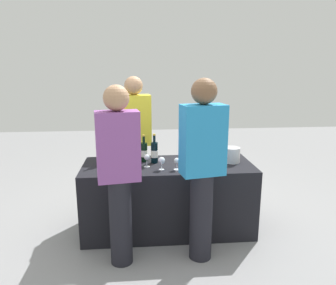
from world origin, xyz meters
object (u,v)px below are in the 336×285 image
wine_glass_0 (123,160)px  guest_1 (202,164)px  wine_bottle_6 (215,152)px  guest_0 (119,170)px  wine_glass_1 (147,158)px  wine_glass_4 (213,159)px  wine_bottle_1 (116,151)px  server_pouring (135,138)px  ice_bucket (232,155)px  wine_bottle_3 (144,152)px  wine_bottle_0 (104,154)px  wine_bottle_4 (154,152)px  wine_glass_3 (177,161)px  wine_glass_2 (162,161)px  wine_bottle_7 (220,149)px  wine_bottle_2 (125,153)px  wine_bottle_5 (193,150)px

wine_glass_0 → guest_1: (0.75, -0.47, 0.08)m
wine_bottle_6 → guest_1: guest_1 is taller
guest_0 → wine_glass_1: bearing=55.3°
wine_glass_1 → guest_0: guest_0 is taller
wine_glass_4 → wine_bottle_1: bearing=160.7°
wine_bottle_1 → server_pouring: (0.21, 0.47, 0.04)m
guest_1 → ice_bucket: bearing=42.5°
wine_bottle_3 → guest_1: 0.91m
wine_bottle_1 → wine_glass_4: wine_bottle_1 is taller
wine_bottle_0 → wine_bottle_4: bearing=1.0°
wine_bottle_4 → wine_glass_3: size_ratio=2.57×
wine_glass_4 → server_pouring: size_ratio=0.08×
wine_bottle_4 → wine_glass_0: 0.40m
wine_bottle_6 → wine_glass_2: 0.69m
wine_bottle_6 → wine_bottle_7: 0.13m
wine_bottle_2 → wine_glass_0: 0.22m
wine_glass_0 → wine_glass_4: (0.96, -0.04, 0.00)m
wine_bottle_0 → guest_0: size_ratio=0.19×
wine_glass_4 → guest_0: 1.07m
wine_bottle_0 → wine_bottle_4: 0.56m
wine_bottle_1 → wine_bottle_7: 1.22m
ice_bucket → guest_0: size_ratio=0.11×
wine_bottle_0 → server_pouring: server_pouring is taller
wine_bottle_1 → wine_bottle_4: size_ratio=0.97×
wine_glass_4 → guest_0: size_ratio=0.08×
wine_bottle_0 → wine_glass_1: size_ratio=2.35×
wine_glass_0 → wine_bottle_6: bearing=11.6°
wine_bottle_5 → wine_bottle_2: bearing=-174.6°
wine_glass_0 → guest_1: guest_1 is taller
wine_bottle_5 → guest_0: (-0.81, -0.78, 0.03)m
wine_bottle_6 → wine_glass_0: (-1.03, -0.21, -0.01)m
wine_bottle_2 → wine_glass_4: (0.94, -0.26, -0.02)m
wine_bottle_7 → wine_glass_0: size_ratio=2.25×
wine_bottle_4 → wine_glass_2: bearing=-76.4°
wine_bottle_7 → guest_0: bearing=-144.9°
wine_glass_1 → wine_glass_2: (0.15, -0.12, -0.00)m
wine_glass_1 → ice_bucket: (0.96, 0.09, -0.01)m
wine_glass_4 → server_pouring: bearing=134.9°
wine_glass_3 → guest_0: bearing=-144.2°
wine_bottle_2 → wine_glass_3: size_ratio=2.56×
server_pouring → wine_glass_0: bearing=74.2°
guest_1 → wine_bottle_3: bearing=115.2°
wine_glass_3 → wine_glass_2: bearing=175.3°
guest_0 → wine_bottle_3: bearing=63.5°
wine_bottle_0 → wine_bottle_2: size_ratio=0.99×
wine_bottle_0 → wine_bottle_2: 0.24m
wine_bottle_3 → wine_glass_0: wine_bottle_3 is taller
wine_bottle_1 → ice_bucket: wine_bottle_1 is taller
wine_bottle_7 → wine_glass_4: wine_bottle_7 is taller
wine_glass_2 → server_pouring: bearing=108.7°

